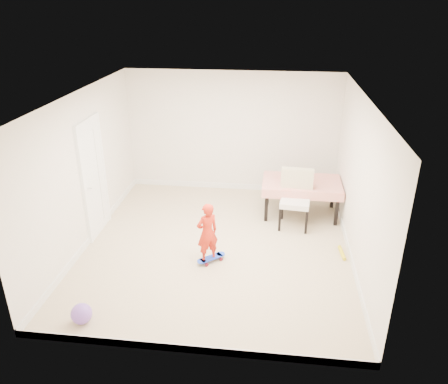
# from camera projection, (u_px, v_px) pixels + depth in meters

# --- Properties ---
(ground) EXTENTS (5.00, 5.00, 0.00)m
(ground) POSITION_uv_depth(u_px,v_px,m) (217.00, 246.00, 7.58)
(ground) COLOR tan
(ground) RESTS_ON ground
(ceiling) EXTENTS (4.50, 5.00, 0.04)m
(ceiling) POSITION_uv_depth(u_px,v_px,m) (216.00, 98.00, 6.51)
(ceiling) COLOR silver
(ceiling) RESTS_ON wall_back
(wall_back) EXTENTS (4.50, 0.04, 2.60)m
(wall_back) POSITION_uv_depth(u_px,v_px,m) (232.00, 133.00, 9.29)
(wall_back) COLOR silver
(wall_back) RESTS_ON ground
(wall_front) EXTENTS (4.50, 0.04, 2.60)m
(wall_front) POSITION_uv_depth(u_px,v_px,m) (186.00, 263.00, 4.80)
(wall_front) COLOR silver
(wall_front) RESTS_ON ground
(wall_left) EXTENTS (0.04, 5.00, 2.60)m
(wall_left) POSITION_uv_depth(u_px,v_px,m) (84.00, 171.00, 7.29)
(wall_left) COLOR silver
(wall_left) RESTS_ON ground
(wall_right) EXTENTS (0.04, 5.00, 2.60)m
(wall_right) POSITION_uv_depth(u_px,v_px,m) (358.00, 184.00, 6.80)
(wall_right) COLOR silver
(wall_right) RESTS_ON ground
(door) EXTENTS (0.11, 0.94, 2.11)m
(door) POSITION_uv_depth(u_px,v_px,m) (94.00, 179.00, 7.67)
(door) COLOR white
(door) RESTS_ON ground
(baseboard_back) EXTENTS (4.50, 0.02, 0.12)m
(baseboard_back) POSITION_uv_depth(u_px,v_px,m) (232.00, 186.00, 9.81)
(baseboard_back) COLOR white
(baseboard_back) RESTS_ON ground
(baseboard_front) EXTENTS (4.50, 0.02, 0.12)m
(baseboard_front) POSITION_uv_depth(u_px,v_px,m) (190.00, 349.00, 5.31)
(baseboard_front) COLOR white
(baseboard_front) RESTS_ON ground
(baseboard_left) EXTENTS (0.02, 5.00, 0.12)m
(baseboard_left) POSITION_uv_depth(u_px,v_px,m) (93.00, 235.00, 7.80)
(baseboard_left) COLOR white
(baseboard_left) RESTS_ON ground
(baseboard_right) EXTENTS (0.02, 5.00, 0.12)m
(baseboard_right) POSITION_uv_depth(u_px,v_px,m) (349.00, 251.00, 7.31)
(baseboard_right) COLOR white
(baseboard_right) RESTS_ON ground
(dining_table) EXTENTS (1.50, 0.96, 0.70)m
(dining_table) POSITION_uv_depth(u_px,v_px,m) (301.00, 198.00, 8.56)
(dining_table) COLOR #B71209
(dining_table) RESTS_ON ground
(dining_chair) EXTENTS (0.65, 0.72, 1.08)m
(dining_chair) POSITION_uv_depth(u_px,v_px,m) (295.00, 200.00, 8.02)
(dining_chair) COLOR white
(dining_chair) RESTS_ON ground
(skateboard) EXTENTS (0.51, 0.48, 0.08)m
(skateboard) POSITION_uv_depth(u_px,v_px,m) (211.00, 259.00, 7.14)
(skateboard) COLOR blue
(skateboard) RESTS_ON ground
(child) EXTENTS (0.44, 0.42, 1.01)m
(child) POSITION_uv_depth(u_px,v_px,m) (207.00, 235.00, 6.94)
(child) COLOR red
(child) RESTS_ON ground
(balloon) EXTENTS (0.28, 0.28, 0.28)m
(balloon) POSITION_uv_depth(u_px,v_px,m) (81.00, 314.00, 5.77)
(balloon) COLOR #7E51C4
(balloon) RESTS_ON ground
(foam_toy) EXTENTS (0.10, 0.40, 0.06)m
(foam_toy) POSITION_uv_depth(u_px,v_px,m) (342.00, 253.00, 7.33)
(foam_toy) COLOR yellow
(foam_toy) RESTS_ON ground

